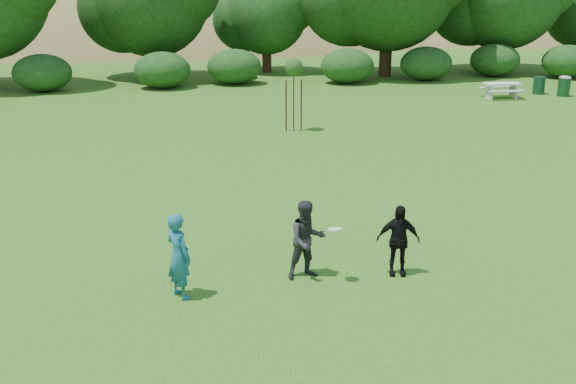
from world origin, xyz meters
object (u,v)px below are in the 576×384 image
(player_black, at_px, (398,240))
(picnic_table, at_px, (502,88))
(trash_can_near, at_px, (539,85))
(trash_can_lidded, at_px, (564,86))
(player_grey, at_px, (307,240))
(sapling, at_px, (294,69))
(player_teal, at_px, (179,256))

(player_black, distance_m, picnic_table, 22.12)
(player_black, xyz_separation_m, picnic_table, (11.62, 18.82, -0.22))
(trash_can_near, xyz_separation_m, trash_can_lidded, (0.90, -0.84, 0.09))
(picnic_table, bearing_deg, player_grey, -125.76)
(sapling, height_order, picnic_table, sapling)
(player_grey, height_order, trash_can_near, player_grey)
(player_black, relative_size, trash_can_lidded, 1.41)
(player_teal, height_order, picnic_table, player_teal)
(player_teal, bearing_deg, player_black, -120.03)
(trash_can_near, relative_size, picnic_table, 0.50)
(player_grey, bearing_deg, player_teal, 179.77)
(player_grey, bearing_deg, picnic_table, 43.48)
(trash_can_near, bearing_deg, player_grey, -129.26)
(player_teal, bearing_deg, trash_can_lidded, -79.51)
(trash_can_near, xyz_separation_m, sapling, (-14.07, -6.53, 1.97))
(player_black, bearing_deg, player_grey, -173.96)
(picnic_table, relative_size, trash_can_lidded, 1.71)
(trash_can_near, height_order, trash_can_lidded, trash_can_lidded)
(player_black, distance_m, trash_can_lidded, 24.09)
(player_grey, bearing_deg, player_black, -15.46)
(player_teal, distance_m, player_grey, 2.55)
(player_black, bearing_deg, picnic_table, 69.05)
(trash_can_near, bearing_deg, player_black, -125.68)
(trash_can_near, relative_size, trash_can_lidded, 0.86)
(sapling, bearing_deg, picnic_table, 26.17)
(player_teal, relative_size, trash_can_near, 1.85)
(player_black, relative_size, trash_can_near, 1.64)
(player_grey, distance_m, picnic_table, 23.02)
(player_black, distance_m, trash_can_near, 24.22)
(player_grey, height_order, trash_can_lidded, player_grey)
(trash_can_near, height_order, picnic_table, trash_can_near)
(player_black, height_order, sapling, sapling)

